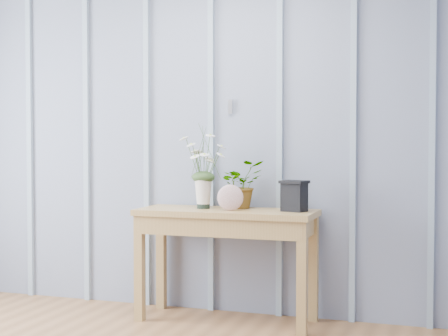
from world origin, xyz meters
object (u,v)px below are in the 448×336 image
(daisy_vase, at_px, (203,158))
(carved_box, at_px, (294,196))
(sideboard, at_px, (226,227))
(felt_disc_vessel, at_px, (230,198))

(daisy_vase, height_order, carved_box, daisy_vase)
(daisy_vase, relative_size, carved_box, 2.74)
(sideboard, height_order, felt_disc_vessel, felt_disc_vessel)
(carved_box, bearing_deg, sideboard, -177.46)
(felt_disc_vessel, bearing_deg, sideboard, 113.29)
(felt_disc_vessel, distance_m, carved_box, 0.42)
(sideboard, relative_size, daisy_vase, 2.17)
(carved_box, bearing_deg, felt_disc_vessel, -167.96)
(sideboard, distance_m, daisy_vase, 0.49)
(daisy_vase, distance_m, felt_disc_vessel, 0.35)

